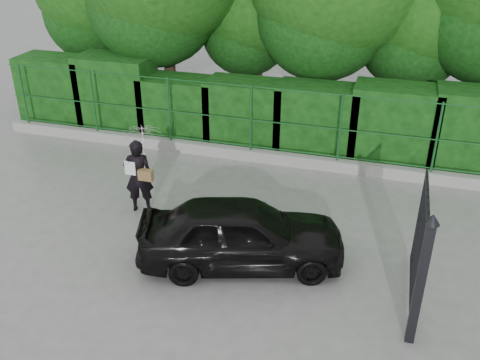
# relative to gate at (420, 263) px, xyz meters

# --- Properties ---
(ground) EXTENTS (80.00, 80.00, 0.00)m
(ground) POSITION_rel_gate_xyz_m (-4.60, 0.72, -1.19)
(ground) COLOR gray
(kerb) EXTENTS (14.00, 0.25, 0.30)m
(kerb) POSITION_rel_gate_xyz_m (-4.60, 5.22, -1.04)
(kerb) COLOR #9E9E99
(kerb) RESTS_ON ground
(fence) EXTENTS (14.13, 0.06, 1.80)m
(fence) POSITION_rel_gate_xyz_m (-4.38, 5.22, 0.01)
(fence) COLOR #154D1F
(fence) RESTS_ON kerb
(hedge) EXTENTS (14.20, 1.20, 2.25)m
(hedge) POSITION_rel_gate_xyz_m (-4.60, 6.22, -0.18)
(hedge) COLOR black
(hedge) RESTS_ON ground
(gate) EXTENTS (0.22, 2.33, 2.36)m
(gate) POSITION_rel_gate_xyz_m (0.00, 0.00, 0.00)
(gate) COLOR black
(gate) RESTS_ON ground
(woman) EXTENTS (0.93, 0.86, 2.02)m
(woman) POSITION_rel_gate_xyz_m (-5.80, 2.05, 0.10)
(woman) COLOR black
(woman) RESTS_ON ground
(car) EXTENTS (4.18, 2.63, 1.33)m
(car) POSITION_rel_gate_xyz_m (-3.16, 0.77, -0.52)
(car) COLOR black
(car) RESTS_ON ground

